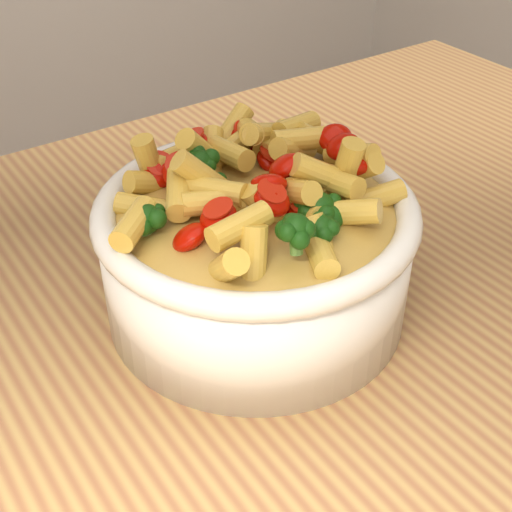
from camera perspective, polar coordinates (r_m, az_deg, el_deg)
table at (r=0.60m, az=-0.38°, el=-14.67°), size 1.20×0.80×0.90m
serving_bowl at (r=0.53m, az=0.00°, el=0.11°), size 0.23×0.23×0.10m
pasta_salad at (r=0.50m, az=0.00°, el=5.98°), size 0.19×0.19×0.04m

